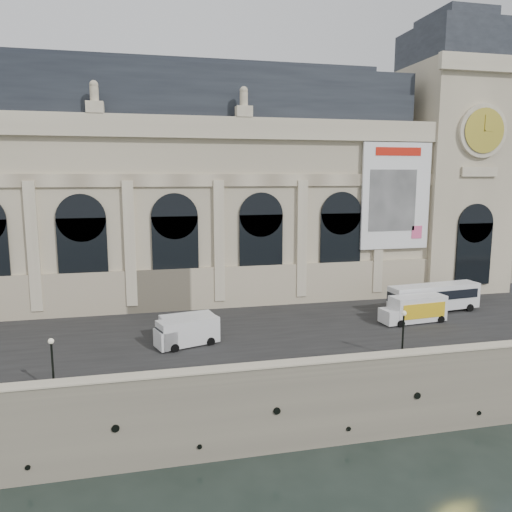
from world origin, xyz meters
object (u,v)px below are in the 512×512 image
(van_b, at_px, (185,333))
(box_truck, at_px, (414,309))
(bus_right, at_px, (434,297))
(lamp_right, at_px, (403,335))
(van_c, at_px, (184,327))
(lamp_left, at_px, (53,365))

(van_b, distance_m, box_truck, 24.61)
(bus_right, bearing_deg, van_b, -169.83)
(bus_right, bearing_deg, lamp_right, -131.09)
(van_b, height_order, lamp_right, lamp_right)
(van_b, bearing_deg, van_c, 87.34)
(bus_right, distance_m, lamp_left, 40.96)
(bus_right, xyz_separation_m, box_truck, (-4.27, -3.07, -0.38))
(box_truck, bearing_deg, van_c, 179.58)
(box_truck, bearing_deg, lamp_right, -125.14)
(bus_right, distance_m, van_b, 29.25)
(lamp_left, bearing_deg, box_truck, 15.88)
(bus_right, relative_size, lamp_right, 2.66)
(van_b, xyz_separation_m, box_truck, (24.52, 2.09, 0.14))
(box_truck, bearing_deg, lamp_left, -164.12)
(box_truck, distance_m, lamp_left, 35.98)
(van_c, bearing_deg, lamp_right, -28.39)
(van_c, xyz_separation_m, lamp_right, (17.78, -9.61, 0.92))
(van_c, bearing_deg, lamp_left, -135.47)
(van_c, xyz_separation_m, lamp_left, (-10.19, -10.02, 0.83))
(box_truck, xyz_separation_m, lamp_right, (-6.64, -9.43, 0.66))
(van_b, relative_size, van_c, 1.12)
(box_truck, height_order, lamp_left, lamp_left)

